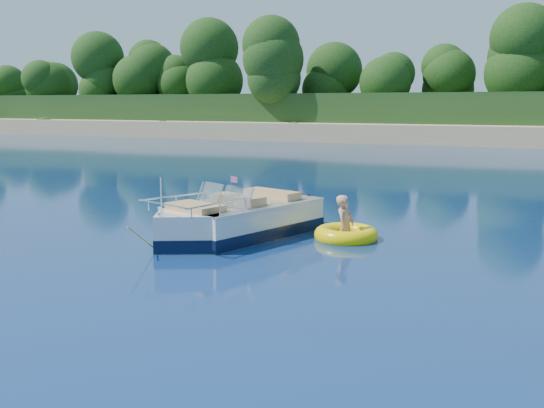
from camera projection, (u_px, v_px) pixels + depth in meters
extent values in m
plane|color=#091E3F|center=(268.00, 245.00, 13.52)|extent=(160.00, 160.00, 0.00)
cube|color=#A1835D|center=(473.00, 137.00, 47.49)|extent=(170.00, 8.00, 2.00)
cube|color=#1A3716|center=(501.00, 122.00, 71.60)|extent=(170.00, 56.00, 6.00)
cylinder|color=black|center=(61.00, 106.00, 68.36)|extent=(0.44, 0.44, 2.80)
sphere|color=black|center=(60.00, 82.00, 67.92)|extent=(4.62, 4.62, 4.62)
cylinder|color=black|center=(277.00, 104.00, 56.73)|extent=(0.44, 0.44, 3.20)
sphere|color=black|center=(277.00, 71.00, 56.24)|extent=(5.28, 5.28, 5.28)
cylinder|color=black|center=(481.00, 101.00, 50.61)|extent=(0.44, 0.44, 3.60)
sphere|color=black|center=(483.00, 60.00, 50.05)|extent=(5.94, 5.94, 5.94)
cube|color=silver|center=(245.00, 223.00, 14.52)|extent=(2.94, 4.04, 1.01)
cube|color=silver|center=(189.00, 234.00, 13.27)|extent=(1.83, 1.83, 1.01)
cube|color=black|center=(245.00, 228.00, 14.55)|extent=(2.97, 4.09, 0.29)
cube|color=black|center=(190.00, 240.00, 13.30)|extent=(1.87, 1.87, 0.29)
cube|color=tan|center=(253.00, 210.00, 14.69)|extent=(2.24, 2.89, 0.10)
cube|color=silver|center=(245.00, 203.00, 14.45)|extent=(2.97, 4.05, 0.06)
cube|color=black|center=(298.00, 210.00, 15.96)|extent=(0.61, 0.48, 0.86)
cube|color=#8C9EA5|center=(211.00, 193.00, 14.20)|extent=(0.78, 0.55, 0.47)
cube|color=#8C9EA5|center=(237.00, 197.00, 13.62)|extent=(0.78, 0.38, 0.47)
cube|color=tan|center=(225.00, 201.00, 14.55)|extent=(0.66, 0.66, 0.38)
cube|color=tan|center=(251.00, 205.00, 13.98)|extent=(0.66, 0.66, 0.38)
cube|color=tan|center=(272.00, 197.00, 15.14)|extent=(1.59, 0.96, 0.36)
cube|color=tan|center=(195.00, 211.00, 13.33)|extent=(1.43, 1.07, 0.33)
cylinder|color=silver|center=(161.00, 197.00, 12.59)|extent=(0.03, 0.03, 0.82)
cube|color=#F8351B|center=(234.00, 179.00, 13.62)|extent=(0.21, 0.08, 0.13)
cube|color=silver|center=(160.00, 215.00, 12.62)|extent=(0.11, 0.08, 0.05)
cylinder|color=gold|center=(143.00, 239.00, 12.55)|extent=(0.06, 1.04, 0.73)
torus|color=yellow|center=(346.00, 235.00, 14.09)|extent=(1.96, 1.96, 0.39)
torus|color=#BA2809|center=(346.00, 234.00, 14.08)|extent=(1.61, 1.61, 0.13)
imported|color=tan|center=(345.00, 239.00, 14.11)|extent=(0.43, 0.86, 1.64)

